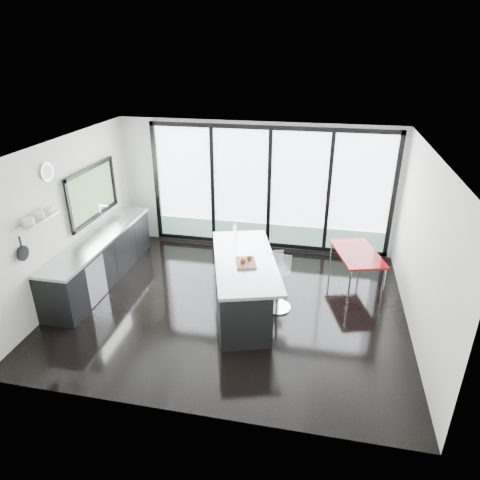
% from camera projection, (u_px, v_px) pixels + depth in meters
% --- Properties ---
extents(floor, '(6.00, 5.00, 0.00)m').
position_uv_depth(floor, '(231.00, 305.00, 7.61)').
color(floor, black).
rests_on(floor, ground).
extents(ceiling, '(6.00, 5.00, 0.00)m').
position_uv_depth(ceiling, '(230.00, 148.00, 6.43)').
color(ceiling, white).
rests_on(ceiling, wall_back).
extents(wall_back, '(6.00, 0.09, 2.80)m').
position_uv_depth(wall_back, '(268.00, 194.00, 9.22)').
color(wall_back, silver).
rests_on(wall_back, ground).
extents(wall_front, '(6.00, 0.00, 2.80)m').
position_uv_depth(wall_front, '(181.00, 322.00, 4.80)').
color(wall_front, silver).
rests_on(wall_front, ground).
extents(wall_left, '(0.26, 5.00, 2.80)m').
position_uv_depth(wall_left, '(74.00, 206.00, 7.74)').
color(wall_left, silver).
rests_on(wall_left, ground).
extents(wall_right, '(0.00, 5.00, 2.80)m').
position_uv_depth(wall_right, '(423.00, 249.00, 6.48)').
color(wall_right, silver).
rests_on(wall_right, ground).
extents(counter_cabinets, '(0.69, 3.24, 1.36)m').
position_uv_depth(counter_cabinets, '(101.00, 258.00, 8.26)').
color(counter_cabinets, black).
rests_on(counter_cabinets, floor).
extents(island, '(1.63, 2.55, 1.25)m').
position_uv_depth(island, '(240.00, 284.00, 7.32)').
color(island, black).
rests_on(island, floor).
extents(bar_stool_near, '(0.51, 0.51, 0.75)m').
position_uv_depth(bar_stool_near, '(278.00, 290.00, 7.37)').
color(bar_stool_near, silver).
rests_on(bar_stool_near, floor).
extents(bar_stool_far, '(0.55, 0.55, 0.66)m').
position_uv_depth(bar_stool_far, '(276.00, 280.00, 7.74)').
color(bar_stool_far, silver).
rests_on(bar_stool_far, floor).
extents(red_table, '(1.05, 1.42, 0.68)m').
position_uv_depth(red_table, '(356.00, 268.00, 8.13)').
color(red_table, maroon).
rests_on(red_table, floor).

